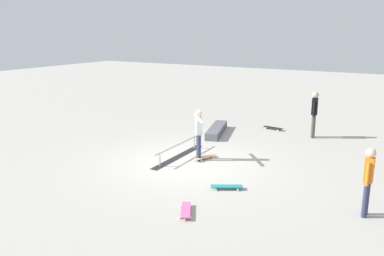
{
  "coord_description": "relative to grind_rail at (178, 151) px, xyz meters",
  "views": [
    {
      "loc": [
        9.83,
        5.9,
        3.9
      ],
      "look_at": [
        -0.37,
        -0.06,
        1.0
      ],
      "focal_mm": 37.49,
      "sensor_mm": 36.0,
      "label": 1
    }
  ],
  "objects": [
    {
      "name": "bystander_orange_shirt",
      "position": [
        1.47,
        5.67,
        0.67
      ],
      "size": [
        0.34,
        0.21,
        1.52
      ],
      "rotation": [
        0.0,
        0.0,
        6.26
      ],
      "color": "#2D3351",
      "rests_on": "ground_plane"
    },
    {
      "name": "bystander_black_shirt",
      "position": [
        -4.52,
        3.07,
        0.78
      ],
      "size": [
        0.39,
        0.23,
        1.71
      ],
      "rotation": [
        0.0,
        0.0,
        3.27
      ],
      "color": "brown",
      "rests_on": "ground_plane"
    },
    {
      "name": "loose_skateboard_teal",
      "position": [
        1.63,
        2.46,
        -0.11
      ],
      "size": [
        0.57,
        0.79,
        0.09
      ],
      "rotation": [
        0.0,
        0.0,
        5.23
      ],
      "color": "teal",
      "rests_on": "ground_plane"
    },
    {
      "name": "ground_plane",
      "position": [
        0.37,
        0.56,
        -0.19
      ],
      "size": [
        60.0,
        60.0,
        0.0
      ],
      "primitive_type": "plane",
      "color": "#ADA89E"
    },
    {
      "name": "skate_ledge",
      "position": [
        -3.22,
        -0.28,
        -0.05
      ],
      "size": [
        2.35,
        1.12,
        0.27
      ],
      "primitive_type": "cube",
      "rotation": [
        0.0,
        0.0,
        0.29
      ],
      "color": "#595960",
      "rests_on": "ground_plane"
    },
    {
      "name": "grind_rail",
      "position": [
        0.0,
        0.0,
        0.0
      ],
      "size": [
        2.81,
        0.31,
        0.43
      ],
      "rotation": [
        0.0,
        0.0,
        0.02
      ],
      "color": "black",
      "rests_on": "ground_plane"
    },
    {
      "name": "skater_main",
      "position": [
        -0.08,
        0.69,
        0.73
      ],
      "size": [
        1.02,
        0.87,
        1.57
      ],
      "rotation": [
        0.0,
        0.0,
        0.7
      ],
      "color": "#2D3351",
      "rests_on": "ground_plane"
    },
    {
      "name": "skateboard_main",
      "position": [
        -0.22,
        0.84,
        -0.11
      ],
      "size": [
        0.82,
        0.41,
        0.09
      ],
      "rotation": [
        0.0,
        0.0,
        2.87
      ],
      "color": "tan",
      "rests_on": "ground_plane"
    },
    {
      "name": "loose_skateboard_black",
      "position": [
        -4.94,
        1.39,
        -0.11
      ],
      "size": [
        0.34,
        0.82,
        0.09
      ],
      "rotation": [
        0.0,
        0.0,
        4.57
      ],
      "color": "black",
      "rests_on": "ground_plane"
    },
    {
      "name": "loose_skateboard_pink",
      "position": [
        3.3,
        2.27,
        -0.11
      ],
      "size": [
        0.8,
        0.56,
        0.09
      ],
      "rotation": [
        0.0,
        0.0,
        0.51
      ],
      "color": "#E05993",
      "rests_on": "ground_plane"
    }
  ]
}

